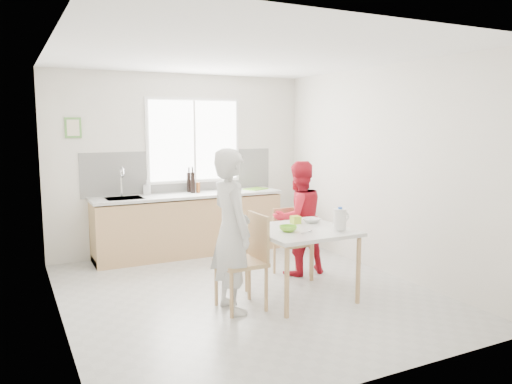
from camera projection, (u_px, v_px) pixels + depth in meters
ground at (245, 292)px, 5.82m from camera, size 4.50×4.50×0.00m
room_shell at (245, 152)px, 5.60m from camera, size 4.50×4.50×4.50m
window at (194, 140)px, 7.65m from camera, size 1.50×0.06×1.30m
backsplash at (182, 172)px, 7.63m from camera, size 3.00×0.02×0.65m
picture_frame at (73, 128)px, 6.84m from camera, size 0.22×0.03×0.28m
kitchen_counter at (189, 227)px, 7.49m from camera, size 2.84×0.64×1.37m
dining_table at (301, 236)px, 5.57m from camera, size 1.04×1.04×0.79m
chair_left at (247, 257)px, 5.29m from camera, size 0.47×0.47×1.01m
chair_far at (290, 238)px, 6.48m from camera, size 0.40×0.40×0.86m
person_white at (231, 231)px, 5.16m from camera, size 0.41×0.63×1.71m
person_red at (298, 218)px, 6.46m from camera, size 0.73×0.57×1.48m
bowl_green at (288, 229)px, 5.42m from camera, size 0.20×0.20×0.06m
bowl_white at (311, 220)px, 5.91m from camera, size 0.21×0.21×0.05m
milk_jug at (340, 219)px, 5.44m from camera, size 0.19×0.14×0.25m
green_box at (296, 220)px, 5.85m from camera, size 0.10×0.10×0.09m
spoon at (306, 232)px, 5.33m from camera, size 0.15×0.07×0.01m
cutting_board at (256, 189)px, 7.93m from camera, size 0.42×0.37×0.01m
wine_bottle_a at (193, 182)px, 7.49m from camera, size 0.07×0.07×0.32m
wine_bottle_b at (189, 182)px, 7.59m from camera, size 0.07×0.07×0.30m
jar_amber at (198, 187)px, 7.54m from camera, size 0.06×0.06×0.16m
soap_bottle at (147, 187)px, 7.32m from camera, size 0.12×0.12×0.21m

